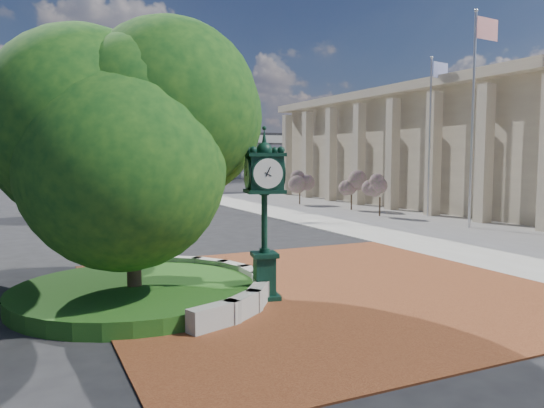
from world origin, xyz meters
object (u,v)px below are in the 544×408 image
at_px(parked_car, 122,188).
at_px(flagpole_a, 473,118).
at_px(post_clock, 264,207).
at_px(flagpole_b, 430,135).
at_px(street_lamp_near, 187,131).
at_px(street_lamp_far, 106,144).

distance_m(parked_car, flagpole_a, 34.18).
xyz_separation_m(post_clock, flagpole_b, (16.96, 13.09, 2.57)).
bearing_deg(flagpole_a, post_clock, -152.27).
height_order(post_clock, parked_car, post_clock).
distance_m(street_lamp_near, street_lamp_far, 20.76).
xyz_separation_m(flagpole_a, street_lamp_near, (-10.08, 16.42, -0.13)).
relative_size(flagpole_b, street_lamp_near, 1.03).
relative_size(flagpole_a, street_lamp_near, 1.17).
relative_size(post_clock, flagpole_b, 0.45).
height_order(flagpole_a, street_lamp_near, flagpole_a).
height_order(post_clock, flagpole_b, flagpole_b).
xyz_separation_m(parked_car, street_lamp_near, (2.07, -15.14, 4.84)).
distance_m(flagpole_b, street_lamp_far, 35.06).
height_order(flagpole_a, flagpole_b, flagpole_a).
bearing_deg(street_lamp_far, flagpole_b, -65.34).
bearing_deg(street_lamp_far, post_clock, -92.96).
relative_size(flagpole_a, flagpole_b, 1.13).
height_order(flagpole_a, street_lamp_far, flagpole_a).
distance_m(parked_car, street_lamp_near, 16.03).
height_order(post_clock, street_lamp_near, street_lamp_near).
relative_size(post_clock, parked_car, 1.12).
distance_m(flagpole_a, flagpole_b, 5.49).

